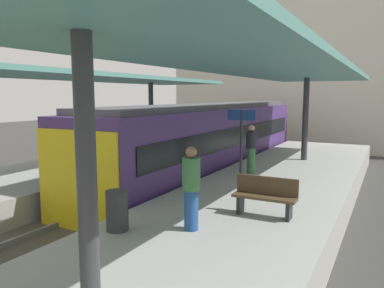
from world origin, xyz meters
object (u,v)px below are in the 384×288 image
at_px(commuter_train, 211,140).
at_px(litter_bin, 117,211).
at_px(platform_bench, 265,195).
at_px(passenger_near_bench, 191,187).
at_px(platform_sign, 241,129).
at_px(passenger_far_end, 251,148).

bearing_deg(commuter_train, litter_bin, -76.19).
distance_m(platform_bench, passenger_near_bench, 1.91).
height_order(commuter_train, platform_sign, commuter_train).
bearing_deg(platform_sign, commuter_train, 126.57).
distance_m(platform_bench, platform_sign, 3.72).
distance_m(platform_sign, litter_bin, 5.51).
distance_m(platform_bench, passenger_far_end, 4.66).
bearing_deg(passenger_near_bench, commuter_train, 112.66).
distance_m(commuter_train, litter_bin, 9.43).
distance_m(platform_sign, passenger_near_bench, 4.75).
bearing_deg(passenger_near_bench, litter_bin, -151.14).
relative_size(commuter_train, litter_bin, 19.98).
height_order(commuter_train, passenger_near_bench, commuter_train).
xyz_separation_m(litter_bin, passenger_near_bench, (1.28, 0.70, 0.47)).
relative_size(commuter_train, passenger_far_end, 9.64).
xyz_separation_m(passenger_near_bench, passenger_far_end, (-0.78, 5.84, -0.01)).
relative_size(commuter_train, passenger_near_bench, 9.58).
height_order(passenger_near_bench, passenger_far_end, passenger_near_bench).
height_order(commuter_train, platform_bench, commuter_train).
xyz_separation_m(platform_bench, passenger_near_bench, (-1.02, -1.56, 0.40)).
xyz_separation_m(platform_bench, platform_sign, (-1.73, 3.08, 1.16)).
distance_m(commuter_train, platform_bench, 8.26).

